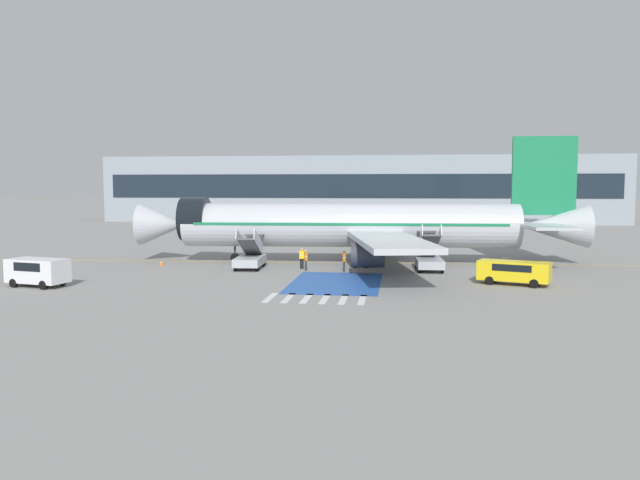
{
  "coord_description": "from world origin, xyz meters",
  "views": [
    {
      "loc": [
        4.46,
        -57.65,
        7.27
      ],
      "look_at": [
        -2.64,
        -2.97,
        2.45
      ],
      "focal_mm": 35.0,
      "sensor_mm": 36.0,
      "label": 1
    }
  ],
  "objects_px": {
    "ground_crew_1": "(355,257)",
    "ground_crew_2": "(306,258)",
    "ground_crew_3": "(344,259)",
    "traffic_cone_0": "(161,263)",
    "service_van_1": "(38,270)",
    "service_van_0": "(514,270)",
    "fuel_tanker": "(418,227)",
    "ground_crew_0": "(302,257)",
    "terminal_building": "(357,189)",
    "airliner": "(357,225)",
    "boarding_stairs_forward": "(250,258)",
    "boarding_stairs_aft": "(429,259)"
  },
  "relations": [
    {
      "from": "ground_crew_1",
      "to": "ground_crew_2",
      "type": "relative_size",
      "value": 0.93
    },
    {
      "from": "boarding_stairs_forward",
      "to": "boarding_stairs_aft",
      "type": "bearing_deg",
      "value": -0.0
    },
    {
      "from": "service_van_0",
      "to": "terminal_building",
      "type": "height_order",
      "value": "terminal_building"
    },
    {
      "from": "boarding_stairs_forward",
      "to": "boarding_stairs_aft",
      "type": "xyz_separation_m",
      "value": [
        15.54,
        0.81,
        0.05
      ]
    },
    {
      "from": "boarding_stairs_aft",
      "to": "ground_crew_1",
      "type": "height_order",
      "value": "boarding_stairs_aft"
    },
    {
      "from": "service_van_1",
      "to": "ground_crew_0",
      "type": "distance_m",
      "value": 21.1
    },
    {
      "from": "ground_crew_3",
      "to": "traffic_cone_0",
      "type": "xyz_separation_m",
      "value": [
        -17.02,
        2.26,
        -0.82
      ]
    },
    {
      "from": "service_van_0",
      "to": "ground_crew_3",
      "type": "distance_m",
      "value": 14.05
    },
    {
      "from": "boarding_stairs_forward",
      "to": "terminal_building",
      "type": "distance_m",
      "value": 73.12
    },
    {
      "from": "fuel_tanker",
      "to": "terminal_building",
      "type": "height_order",
      "value": "terminal_building"
    },
    {
      "from": "boarding_stairs_aft",
      "to": "ground_crew_3",
      "type": "bearing_deg",
      "value": -168.96
    },
    {
      "from": "service_van_0",
      "to": "terminal_building",
      "type": "distance_m",
      "value": 81.08
    },
    {
      "from": "airliner",
      "to": "ground_crew_1",
      "type": "xyz_separation_m",
      "value": [
        0.13,
        -3.51,
        -2.59
      ]
    },
    {
      "from": "ground_crew_0",
      "to": "ground_crew_1",
      "type": "relative_size",
      "value": 1.08
    },
    {
      "from": "ground_crew_1",
      "to": "boarding_stairs_aft",
      "type": "bearing_deg",
      "value": 13.83
    },
    {
      "from": "fuel_tanker",
      "to": "ground_crew_2",
      "type": "bearing_deg",
      "value": -19.65
    },
    {
      "from": "ground_crew_3",
      "to": "service_van_1",
      "type": "bearing_deg",
      "value": -74.16
    },
    {
      "from": "airliner",
      "to": "boarding_stairs_forward",
      "type": "bearing_deg",
      "value": 116.42
    },
    {
      "from": "ground_crew_1",
      "to": "terminal_building",
      "type": "height_order",
      "value": "terminal_building"
    },
    {
      "from": "airliner",
      "to": "fuel_tanker",
      "type": "relative_size",
      "value": 4.45
    },
    {
      "from": "airliner",
      "to": "ground_crew_0",
      "type": "xyz_separation_m",
      "value": [
        -4.45,
        -4.66,
        -2.5
      ]
    },
    {
      "from": "ground_crew_2",
      "to": "airliner",
      "type": "bearing_deg",
      "value": -49.02
    },
    {
      "from": "airliner",
      "to": "service_van_0",
      "type": "xyz_separation_m",
      "value": [
        12.39,
        -11.37,
        -2.5
      ]
    },
    {
      "from": "service_van_1",
      "to": "service_van_0",
      "type": "bearing_deg",
      "value": -69.0
    },
    {
      "from": "ground_crew_0",
      "to": "ground_crew_1",
      "type": "xyz_separation_m",
      "value": [
        4.58,
        1.15,
        -0.09
      ]
    },
    {
      "from": "airliner",
      "to": "ground_crew_0",
      "type": "bearing_deg",
      "value": 133.29
    },
    {
      "from": "traffic_cone_0",
      "to": "ground_crew_1",
      "type": "bearing_deg",
      "value": 0.9
    },
    {
      "from": "service_van_0",
      "to": "terminal_building",
      "type": "xyz_separation_m",
      "value": [
        -17.01,
        79.08,
        5.47
      ]
    },
    {
      "from": "ground_crew_2",
      "to": "terminal_building",
      "type": "xyz_separation_m",
      "value": [
        -0.71,
        73.55,
        5.48
      ]
    },
    {
      "from": "service_van_0",
      "to": "ground_crew_1",
      "type": "xyz_separation_m",
      "value": [
        -12.26,
        7.86,
        -0.09
      ]
    },
    {
      "from": "ground_crew_1",
      "to": "service_van_1",
      "type": "bearing_deg",
      "value": -128.64
    },
    {
      "from": "airliner",
      "to": "ground_crew_3",
      "type": "relative_size",
      "value": 23.11
    },
    {
      "from": "boarding_stairs_aft",
      "to": "ground_crew_3",
      "type": "distance_m",
      "value": 7.38
    },
    {
      "from": "fuel_tanker",
      "to": "ground_crew_3",
      "type": "relative_size",
      "value": 5.2
    },
    {
      "from": "fuel_tanker",
      "to": "service_van_1",
      "type": "xyz_separation_m",
      "value": [
        -28.24,
        -42.97,
        -0.51
      ]
    },
    {
      "from": "service_van_0",
      "to": "ground_crew_0",
      "type": "relative_size",
      "value": 2.93
    },
    {
      "from": "fuel_tanker",
      "to": "service_van_0",
      "type": "relative_size",
      "value": 1.75
    },
    {
      "from": "ground_crew_2",
      "to": "traffic_cone_0",
      "type": "xyz_separation_m",
      "value": [
        -13.72,
        2.05,
        -0.83
      ]
    },
    {
      "from": "ground_crew_2",
      "to": "terminal_building",
      "type": "height_order",
      "value": "terminal_building"
    },
    {
      "from": "boarding_stairs_forward",
      "to": "terminal_building",
      "type": "relative_size",
      "value": 0.05
    },
    {
      "from": "ground_crew_1",
      "to": "traffic_cone_0",
      "type": "xyz_separation_m",
      "value": [
        -17.76,
        -0.28,
        -0.75
      ]
    },
    {
      "from": "fuel_tanker",
      "to": "ground_crew_0",
      "type": "distance_m",
      "value": 32.84
    },
    {
      "from": "boarding_stairs_aft",
      "to": "ground_crew_1",
      "type": "distance_m",
      "value": 6.46
    },
    {
      "from": "service_van_0",
      "to": "ground_crew_3",
      "type": "bearing_deg",
      "value": 88.24
    },
    {
      "from": "service_van_0",
      "to": "ground_crew_0",
      "type": "height_order",
      "value": "ground_crew_0"
    },
    {
      "from": "ground_crew_1",
      "to": "service_van_0",
      "type": "bearing_deg",
      "value": -12.19
    },
    {
      "from": "ground_crew_1",
      "to": "traffic_cone_0",
      "type": "bearing_deg",
      "value": -158.63
    },
    {
      "from": "fuel_tanker",
      "to": "ground_crew_3",
      "type": "xyz_separation_m",
      "value": [
        -7.03,
        -32.38,
        -0.67
      ]
    },
    {
      "from": "ground_crew_3",
      "to": "traffic_cone_0",
      "type": "height_order",
      "value": "ground_crew_3"
    },
    {
      "from": "ground_crew_1",
      "to": "ground_crew_3",
      "type": "distance_m",
      "value": 2.64
    }
  ]
}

